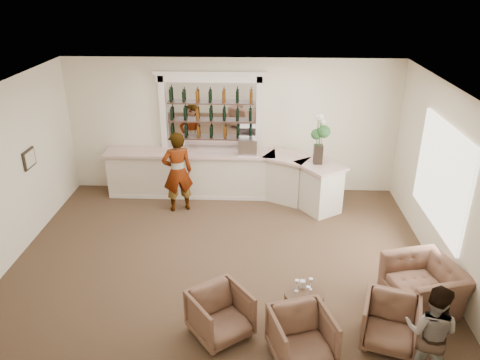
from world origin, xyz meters
name	(u,v)px	position (x,y,z in m)	size (l,w,h in m)	color
ground	(222,266)	(0.00, 0.00, 0.00)	(8.00, 8.00, 0.00)	brown
room_shell	(232,137)	(0.16, 0.71, 2.34)	(8.04, 7.02, 3.32)	beige
bar_counter	(225,175)	(-0.16, 3.00, 0.57)	(5.72, 1.80, 1.14)	beige
back_bar_alcove	(211,112)	(-0.50, 3.41, 2.03)	(2.64, 0.25, 3.00)	white
cocktail_table	(303,305)	(1.40, -1.39, 0.25)	(0.63, 0.63, 0.50)	#4B3220
sommelier	(178,172)	(-1.18, 2.28, 0.94)	(0.69, 0.45, 1.89)	gray
guest	(431,333)	(2.97, -2.47, 0.73)	(0.71, 0.55, 1.46)	gray
armchair_left	(220,314)	(0.11, -1.80, 0.38)	(0.81, 0.83, 0.75)	brown
armchair_center	(302,337)	(1.30, -2.24, 0.38)	(0.82, 0.84, 0.77)	brown
armchair_right	(391,323)	(2.63, -1.88, 0.37)	(0.79, 0.81, 0.74)	brown
armchair_far	(424,285)	(3.40, -0.96, 0.38)	(1.18, 1.03, 0.77)	brown
espresso_machine	(248,146)	(0.39, 3.00, 1.33)	(0.44, 0.37, 0.39)	silver
flower_vase	(319,136)	(1.98, 2.46, 1.79)	(0.30, 0.30, 1.15)	black
wine_glass_bar_left	(239,149)	(0.19, 3.00, 1.25)	(0.07, 0.07, 0.21)	white
wine_glass_bar_right	(183,147)	(-1.15, 3.09, 1.25)	(0.07, 0.07, 0.21)	white
wine_glass_tbl_a	(297,286)	(1.28, -1.36, 0.60)	(0.07, 0.07, 0.21)	white
wine_glass_tbl_b	(311,284)	(1.50, -1.31, 0.60)	(0.07, 0.07, 0.21)	white
wine_glass_tbl_c	(308,292)	(1.44, -1.52, 0.60)	(0.07, 0.07, 0.21)	white
napkin_holder	(302,284)	(1.38, -1.25, 0.56)	(0.08, 0.08, 0.12)	white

